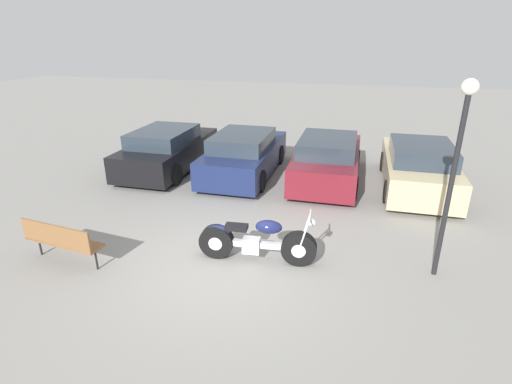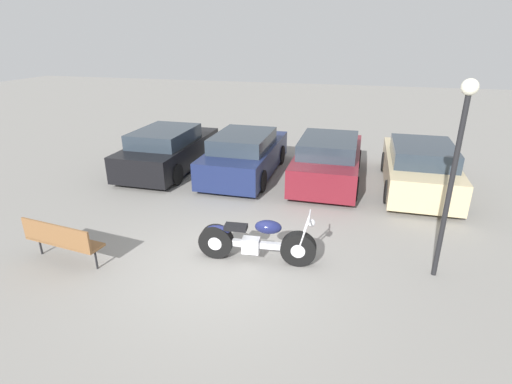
% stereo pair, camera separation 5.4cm
% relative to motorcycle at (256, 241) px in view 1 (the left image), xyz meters
% --- Properties ---
extents(ground_plane, '(60.00, 60.00, 0.00)m').
position_rel_motorcycle_xyz_m(ground_plane, '(-0.55, -0.39, -0.42)').
color(ground_plane, gray).
extents(motorcycle, '(2.34, 0.62, 1.06)m').
position_rel_motorcycle_xyz_m(motorcycle, '(0.00, 0.00, 0.00)').
color(motorcycle, black).
rests_on(motorcycle, ground_plane).
extents(parked_car_black, '(1.90, 4.38, 1.38)m').
position_rel_motorcycle_xyz_m(parked_car_black, '(-4.23, 4.82, 0.22)').
color(parked_car_black, black).
rests_on(parked_car_black, ground_plane).
extents(parked_car_navy, '(1.90, 4.38, 1.38)m').
position_rel_motorcycle_xyz_m(parked_car_navy, '(-1.65, 4.93, 0.22)').
color(parked_car_navy, '#19234C').
rests_on(parked_car_navy, ground_plane).
extents(parked_car_maroon, '(1.90, 4.38, 1.38)m').
position_rel_motorcycle_xyz_m(parked_car_maroon, '(0.93, 5.05, 0.22)').
color(parked_car_maroon, maroon).
rests_on(parked_car_maroon, ground_plane).
extents(parked_car_champagne, '(1.90, 4.38, 1.38)m').
position_rel_motorcycle_xyz_m(parked_car_champagne, '(3.50, 4.99, 0.22)').
color(parked_car_champagne, '#C6B284').
rests_on(parked_car_champagne, ground_plane).
extents(park_bench, '(1.69, 0.61, 0.89)m').
position_rel_motorcycle_xyz_m(park_bench, '(-3.58, -1.07, 0.12)').
color(park_bench, brown).
rests_on(park_bench, ground_plane).
extents(lamp_post, '(0.27, 0.27, 3.57)m').
position_rel_motorcycle_xyz_m(lamp_post, '(3.37, 0.37, 1.98)').
color(lamp_post, black).
rests_on(lamp_post, ground_plane).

